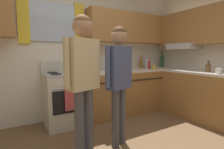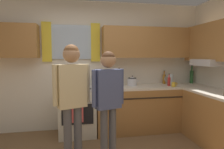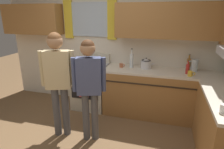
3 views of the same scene
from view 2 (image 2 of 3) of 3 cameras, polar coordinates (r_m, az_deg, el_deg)
The scene contains 13 objects.
back_wall_unit at distance 3.99m, azimuth -5.23°, elevation 5.02°, with size 4.60×0.42×2.60m.
kitchen_counter_run at distance 3.92m, azimuth 17.59°, elevation -10.36°, with size 2.25×1.96×0.90m.
stove_oven at distance 3.83m, azimuth -10.08°, elevation -10.29°, with size 0.67×0.67×1.10m.
bottle_oil_amber at distance 4.38m, azimuth 15.02°, elevation -1.21°, with size 0.06×0.06×0.29m.
bottle_wine_green at distance 4.65m, azimuth 22.28°, elevation -0.52°, with size 0.08×0.08×0.39m.
bottle_sauce_red at distance 4.10m, azimuth 16.34°, elevation -1.90°, with size 0.06×0.06×0.25m.
bottle_tall_clear at distance 3.88m, azimuth 2.12°, elevation -1.37°, with size 0.07×0.07×0.37m.
cup_terracotta at distance 3.81m, azimuth -0.49°, elevation -3.02°, with size 0.11×0.07×0.08m.
mug_mustard_yellow at distance 4.01m, azimuth 17.63°, elevation -2.77°, with size 0.12×0.08×0.09m.
stovetop_kettle at distance 3.97m, azimuth 5.97°, elevation -1.91°, with size 0.27×0.20×0.21m.
water_pitcher at distance 4.32m, azimuth 16.69°, elevation -1.31°, with size 0.19×0.11×0.22m.
adult_left at distance 2.66m, azimuth -11.62°, elevation -4.62°, with size 0.49×0.27×1.65m.
adult_in_plaid at distance 2.72m, azimuth -1.10°, elevation -5.46°, with size 0.47×0.25×1.57m.
Camera 2 is at (-0.32, -2.15, 1.49)m, focal length 31.21 mm.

